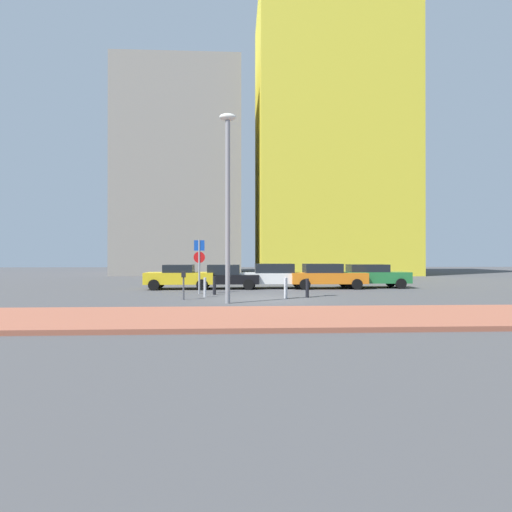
% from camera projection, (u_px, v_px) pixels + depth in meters
% --- Properties ---
extents(ground_plane, '(120.00, 120.00, 0.00)m').
position_uv_depth(ground_plane, '(264.00, 299.00, 18.27)').
color(ground_plane, '#424244').
extents(sidewalk_brick, '(40.00, 4.49, 0.14)m').
position_uv_depth(sidewalk_brick, '(277.00, 317.00, 12.18)').
color(sidewalk_brick, '#93513D').
rests_on(sidewalk_brick, ground).
extents(parked_car_yellow, '(4.10, 2.10, 1.48)m').
position_uv_depth(parked_car_yellow, '(180.00, 277.00, 23.91)').
color(parked_car_yellow, gold).
rests_on(parked_car_yellow, ground).
extents(parked_car_black, '(3.99, 2.05, 1.47)m').
position_uv_depth(parked_car_black, '(226.00, 276.00, 24.13)').
color(parked_car_black, black).
rests_on(parked_car_black, ground).
extents(parked_car_white, '(4.54, 1.99, 1.53)m').
position_uv_depth(parked_car_white, '(274.00, 275.00, 24.46)').
color(parked_car_white, white).
rests_on(parked_car_white, ground).
extents(parked_car_orange, '(4.61, 1.97, 1.53)m').
position_uv_depth(parked_car_orange, '(326.00, 276.00, 24.29)').
color(parked_car_orange, orange).
rests_on(parked_car_orange, ground).
extents(parked_car_green, '(4.61, 2.11, 1.48)m').
position_uv_depth(parked_car_green, '(370.00, 275.00, 24.95)').
color(parked_car_green, '#237238').
rests_on(parked_car_green, ground).
extents(parking_sign_post, '(0.60, 0.10, 2.86)m').
position_uv_depth(parking_sign_post, '(199.00, 260.00, 20.86)').
color(parking_sign_post, gray).
rests_on(parking_sign_post, ground).
extents(parking_meter, '(0.18, 0.14, 1.30)m').
position_uv_depth(parking_meter, '(184.00, 281.00, 17.89)').
color(parking_meter, '#4C4C51').
rests_on(parking_meter, ground).
extents(street_lamp, '(0.70, 0.36, 7.95)m').
position_uv_depth(street_lamp, '(228.00, 193.00, 16.48)').
color(street_lamp, gray).
rests_on(street_lamp, ground).
extents(traffic_bollard_near, '(0.16, 0.16, 0.91)m').
position_uv_depth(traffic_bollard_near, '(307.00, 288.00, 18.87)').
color(traffic_bollard_near, black).
rests_on(traffic_bollard_near, ground).
extents(traffic_bollard_mid, '(0.16, 0.16, 0.94)m').
position_uv_depth(traffic_bollard_mid, '(214.00, 286.00, 20.28)').
color(traffic_bollard_mid, black).
rests_on(traffic_bollard_mid, ground).
extents(traffic_bollard_far, '(0.13, 0.13, 0.95)m').
position_uv_depth(traffic_bollard_far, '(205.00, 287.00, 19.06)').
color(traffic_bollard_far, '#B7B7BC').
rests_on(traffic_bollard_far, ground).
extents(traffic_bollard_edge, '(0.16, 0.16, 0.97)m').
position_uv_depth(traffic_bollard_edge, '(286.00, 288.00, 18.46)').
color(traffic_bollard_edge, '#B7B7BC').
rests_on(traffic_bollard_edge, ground).
extents(building_colorful_midrise, '(16.79, 13.09, 31.58)m').
position_uv_depth(building_colorful_midrise, '(329.00, 139.00, 46.28)').
color(building_colorful_midrise, gold).
rests_on(building_colorful_midrise, ground).
extents(building_under_construction, '(13.60, 15.77, 23.19)m').
position_uv_depth(building_under_construction, '(185.00, 179.00, 48.29)').
color(building_under_construction, gray).
rests_on(building_under_construction, ground).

